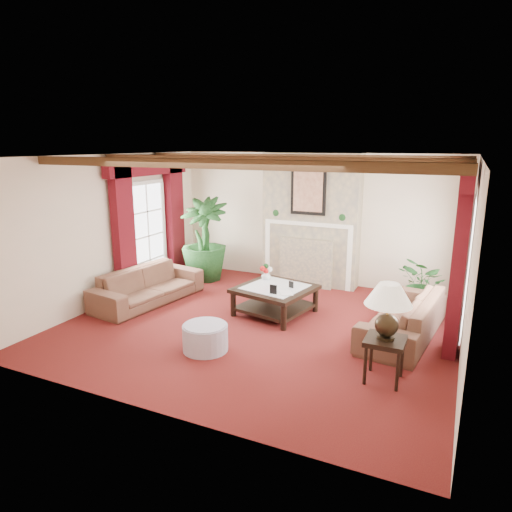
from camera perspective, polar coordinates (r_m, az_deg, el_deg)
The scene contains 23 objects.
floor at distance 7.54m, azimuth 0.44°, elevation -8.60°, with size 6.00×6.00×0.00m, color #4C0D11.
ceiling at distance 6.96m, azimuth 0.49°, elevation 12.38°, with size 6.00×6.00×0.00m, color white.
back_wall at distance 9.66m, azimuth 7.25°, elevation 4.66°, with size 6.00×0.02×2.70m, color beige.
left_wall at distance 8.78m, azimuth -17.69°, elevation 3.18°, with size 0.02×5.50×2.70m, color beige.
right_wall at distance 6.52m, azimuth 25.22°, elevation -1.06°, with size 0.02×5.50×2.70m, color beige.
ceiling_beams at distance 6.97m, azimuth 0.49°, elevation 11.89°, with size 6.00×3.00×0.12m, color #372211, non-canonical shape.
fireplace at distance 9.35m, azimuth 7.12°, elevation 12.67°, with size 2.00×0.52×2.70m, color tan, non-canonical shape.
french_door_left at distance 9.41m, azimuth -13.78°, elevation 8.92°, with size 0.10×1.10×2.16m, color white, non-canonical shape.
french_door_right at distance 7.38m, azimuth 25.65°, elevation 6.68°, with size 0.10×1.10×2.16m, color white, non-canonical shape.
curtains_left at distance 9.32m, azimuth -13.39°, elevation 11.49°, with size 0.20×2.40×2.55m, color #490912, non-canonical shape.
curtains_right at distance 7.35m, azimuth 25.13°, elevation 10.01°, with size 0.20×2.40×2.55m, color #490912, non-canonical shape.
sofa_left at distance 8.68m, azimuth -13.38°, elevation -2.94°, with size 0.95×2.25×0.85m, color #350E1C.
sofa_right at distance 7.34m, azimuth 18.04°, elevation -6.34°, with size 0.91×2.27×0.86m, color #350E1C.
potted_palm at distance 9.92m, azimuth -6.44°, elevation -0.11°, with size 1.31×1.93×0.99m, color black.
small_plant at distance 8.54m, azimuth 20.25°, elevation -4.08°, with size 1.29×1.27×0.75m, color black.
coffee_table at distance 7.94m, azimuth 2.38°, elevation -5.57°, with size 1.18×1.18×0.48m, color black, non-canonical shape.
side_table at distance 6.00m, azimuth 15.71°, elevation -12.35°, with size 0.48×0.48×0.56m, color black, non-canonical shape.
ottoman at distance 6.65m, azimuth -6.36°, elevation -10.12°, with size 0.65×0.65×0.38m, color gray.
table_lamp at distance 5.75m, azimuth 16.13°, elevation -6.58°, with size 0.57×0.57×0.72m, color black, non-canonical shape.
flower_vase at distance 8.25m, azimuth 1.26°, elevation -2.43°, with size 0.22×0.22×0.17m, color silver.
book at distance 7.47m, azimuth 3.05°, elevation -3.79°, with size 0.18×0.12×0.27m, color black.
photo_frame_a at distance 7.46m, azimuth 2.18°, elevation -4.23°, with size 0.12×0.02×0.16m, color black, non-canonical shape.
photo_frame_b at distance 7.79m, azimuth 4.42°, elevation -3.61°, with size 0.10×0.02×0.12m, color black, non-canonical shape.
Camera 1 is at (2.88, -6.34, 2.89)m, focal length 32.00 mm.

